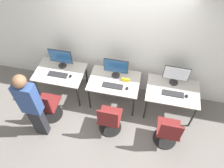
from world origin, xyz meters
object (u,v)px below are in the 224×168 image
object	(u,v)px
office_chair_center	(110,120)
monitor_right	(176,75)
mouse_right	(187,96)
monitor_center	(116,67)
office_chair_left	(48,107)
mouse_left	(70,76)
keyboard_center	(113,86)
keyboard_left	(58,75)
office_chair_right	(168,133)
person_left	(31,105)
mouse_center	(127,88)
monitor_left	(61,58)
keyboard_right	(173,94)

from	to	relation	value
office_chair_center	monitor_right	distance (m)	1.63
office_chair_center	mouse_right	size ratio (longest dim) A/B	10.09
office_chair_center	mouse_right	world-z (taller)	office_chair_center
office_chair_center	monitor_center	bearing A→B (deg)	94.29
monitor_right	office_chair_left	bearing A→B (deg)	-159.28
mouse_left	office_chair_left	distance (m)	0.80
mouse_right	keyboard_center	bearing A→B (deg)	-178.00
keyboard_left	monitor_center	world-z (taller)	monitor_center
monitor_right	office_chair_right	distance (m)	1.17
office_chair_center	office_chair_right	size ratio (longest dim) A/B	1.00
mouse_left	office_chair_right	size ratio (longest dim) A/B	0.10
person_left	mouse_center	bearing A→B (deg)	30.38
monitor_left	mouse_center	distance (m)	1.59
office_chair_left	office_chair_right	size ratio (longest dim) A/B	1.00
mouse_left	keyboard_left	bearing A→B (deg)	-177.79
mouse_center	office_chair_left	bearing A→B (deg)	-160.15
person_left	monitor_center	size ratio (longest dim) A/B	3.35
office_chair_center	mouse_right	bearing A→B (deg)	25.19
office_chair_left	office_chair_right	distance (m)	2.50
monitor_left	keyboard_center	xyz separation A→B (m)	(1.23, -0.34, -0.24)
office_chair_left	mouse_center	distance (m)	1.72
keyboard_left	office_chair_left	size ratio (longest dim) A/B	0.47
person_left	keyboard_right	distance (m)	2.72
person_left	office_chair_center	world-z (taller)	person_left
office_chair_right	mouse_center	bearing A→B (deg)	145.41
monitor_left	keyboard_center	distance (m)	1.29
person_left	office_chair_right	xyz separation A→B (m)	(2.52, 0.30, -0.58)
monitor_center	mouse_center	bearing A→B (deg)	-46.04
office_chair_center	keyboard_right	world-z (taller)	office_chair_center
mouse_left	keyboard_center	size ratio (longest dim) A/B	0.21
monitor_left	person_left	xyz separation A→B (m)	(-0.07, -1.28, -0.00)
monitor_left	keyboard_center	size ratio (longest dim) A/B	1.20
office_chair_left	monitor_center	world-z (taller)	monitor_center
keyboard_left	keyboard_center	xyz separation A→B (m)	(1.23, -0.05, 0.00)
keyboard_left	keyboard_right	bearing A→B (deg)	0.14
office_chair_right	office_chair_center	bearing A→B (deg)	178.82
person_left	mouse_right	size ratio (longest dim) A/B	19.22
monitor_center	keyboard_right	world-z (taller)	monitor_center
mouse_center	mouse_right	bearing A→B (deg)	2.88
office_chair_right	mouse_right	bearing A→B (deg)	68.74
office_chair_center	monitor_right	size ratio (longest dim) A/B	1.76
office_chair_left	mouse_center	xyz separation A→B (m)	(1.58, 0.57, 0.35)
monitor_center	monitor_right	world-z (taller)	same
office_chair_left	office_chair_center	size ratio (longest dim) A/B	1.00
monitor_left	person_left	bearing A→B (deg)	-93.04
monitor_center	office_chair_center	xyz separation A→B (m)	(0.07, -0.93, -0.58)
person_left	keyboard_center	size ratio (longest dim) A/B	4.03
office_chair_center	keyboard_right	size ratio (longest dim) A/B	2.11
keyboard_center	person_left	bearing A→B (deg)	-143.86
keyboard_center	keyboard_right	distance (m)	1.23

